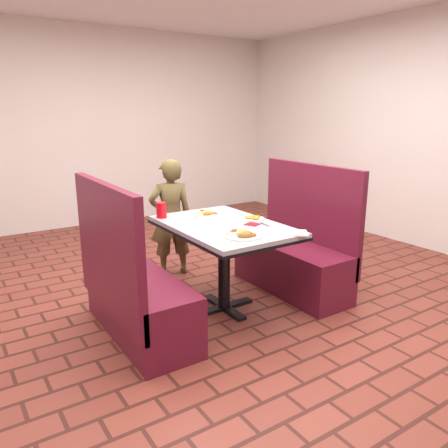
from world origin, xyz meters
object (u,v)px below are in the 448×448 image
Objects in this scene: booth_bench_left at (134,294)px; near_dinner_plate at (242,233)px; dining_table at (224,235)px; plantain_plate at (253,218)px; diner_person at (171,218)px; red_tumbler at (161,210)px; far_dinner_plate at (207,213)px; booth_bench_right at (295,256)px.

booth_bench_left is 0.92m from near_dinner_plate.
plantain_plate reaches higher than dining_table.
near_dinner_plate is at bearing -28.78° from booth_bench_left.
diner_person is 9.00× the size of red_tumbler.
near_dinner_plate is 0.74m from far_dinner_plate.
booth_bench_left is 4.91× the size of far_dinner_plate.
dining_table is 6.13× the size of plantain_plate.
near_dinner_plate is at bearing -103.75° from dining_table.
diner_person is 1.40m from near_dinner_plate.
far_dinner_plate is (0.03, -0.66, 0.18)m from diner_person.
dining_table is at bearing 180.00° from booth_bench_right.
far_dinner_plate is at bearing -19.84° from red_tumbler.
near_dinner_plate is 1.41× the size of plantain_plate.
diner_person is at bearing 56.72° from red_tumbler.
booth_bench_left is 6.07× the size of plantain_plate.
dining_table is 0.60m from red_tumbler.
booth_bench_left is 1.17m from plantain_plate.
booth_bench_left reaches higher than plantain_plate.
far_dinner_plate is at bearing 22.08° from booth_bench_left.
dining_table is 1.00m from diner_person.
booth_bench_left is 0.83m from red_tumbler.
red_tumbler reaches higher than near_dinner_plate.
near_dinner_plate is 2.10× the size of red_tumbler.
far_dinner_plate is (0.84, 0.34, 0.44)m from booth_bench_left.
plantain_plate is at bearing 119.93° from diner_person.
near_dinner_plate is at bearing 100.54° from diner_person.
far_dinner_plate is 1.84× the size of red_tumbler.
far_dinner_plate is at bearing 155.51° from booth_bench_right.
booth_bench_left is 1.31m from diner_person.
red_tumbler is at bearing 105.20° from near_dinner_plate.
booth_bench_right is at bearing 143.13° from diner_person.
red_tumbler reaches higher than far_dinner_plate.
diner_person is (0.01, 1.00, -0.06)m from dining_table.
diner_person reaches higher than far_dinner_plate.
near_dinner_plate is (-0.89, -0.39, 0.45)m from booth_bench_right.
far_dinner_plate is at bearing 123.68° from plantain_plate.
booth_bench_left is at bearing 151.22° from near_dinner_plate.
booth_bench_left is (-0.80, 0.00, -0.32)m from dining_table.
booth_bench_left reaches higher than near_dinner_plate.
plantain_plate is at bearing 44.64° from near_dinner_plate.
red_tumbler is at bearing 157.02° from booth_bench_right.
plantain_plate is at bearing -2.67° from dining_table.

